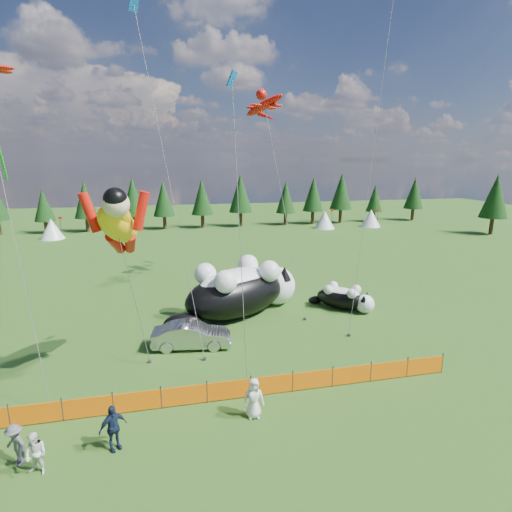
% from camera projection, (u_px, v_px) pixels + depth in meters
% --- Properties ---
extents(ground, '(160.00, 160.00, 0.00)m').
position_uv_depth(ground, '(221.00, 367.00, 21.01)').
color(ground, '#0D3609').
rests_on(ground, ground).
extents(safety_fence, '(22.06, 0.06, 1.10)m').
position_uv_depth(safety_fence, '(229.00, 390.00, 18.05)').
color(safety_fence, '#262626').
rests_on(safety_fence, ground).
extents(tree_line, '(90.00, 4.00, 8.00)m').
position_uv_depth(tree_line, '(182.00, 203.00, 62.78)').
color(tree_line, black).
rests_on(tree_line, ground).
extents(festival_tents, '(50.00, 3.20, 2.80)m').
position_uv_depth(festival_tents, '(257.00, 222.00, 60.97)').
color(festival_tents, white).
rests_on(festival_tents, ground).
extents(cat_large, '(9.93, 7.08, 3.88)m').
position_uv_depth(cat_large, '(242.00, 289.00, 27.86)').
color(cat_large, black).
rests_on(cat_large, ground).
extents(cat_small, '(4.05, 3.87, 1.80)m').
position_uv_depth(cat_small, '(344.00, 298.00, 29.09)').
color(cat_small, black).
rests_on(cat_small, ground).
extents(car, '(4.69, 2.17, 1.49)m').
position_uv_depth(car, '(192.00, 335.00, 23.11)').
color(car, '#B5B4B9').
rests_on(car, ground).
extents(spectator_b, '(0.89, 0.74, 1.59)m').
position_uv_depth(spectator_b, '(36.00, 454.00, 13.70)').
color(spectator_b, white).
rests_on(spectator_b, ground).
extents(spectator_c, '(1.20, 1.03, 1.83)m').
position_uv_depth(spectator_c, '(113.00, 428.00, 14.86)').
color(spectator_c, '#15213C').
rests_on(spectator_c, ground).
extents(spectator_d, '(1.12, 1.09, 1.59)m').
position_uv_depth(spectator_d, '(16.00, 445.00, 14.13)').
color(spectator_d, '#55555A').
rests_on(spectator_d, ground).
extents(spectator_e, '(0.91, 0.63, 1.77)m').
position_uv_depth(spectator_e, '(254.00, 398.00, 16.77)').
color(spectator_e, white).
rests_on(spectator_e, ground).
extents(superhero_kite, '(4.91, 5.22, 9.89)m').
position_uv_depth(superhero_kite, '(119.00, 225.00, 18.23)').
color(superhero_kite, yellow).
rests_on(superhero_kite, ground).
extents(gecko_kite, '(5.51, 11.89, 17.22)m').
position_uv_depth(gecko_kite, '(264.00, 105.00, 31.97)').
color(gecko_kite, red).
rests_on(gecko_kite, ground).
extents(diamond_kite_a, '(3.43, 6.88, 20.53)m').
position_uv_depth(diamond_kite_a, '(137.00, 23.00, 22.71)').
color(diamond_kite_a, '#0B58B1').
rests_on(diamond_kite_a, ground).
extents(diamond_kite_c, '(0.64, 2.29, 14.59)m').
position_uv_depth(diamond_kite_c, '(233.00, 101.00, 16.81)').
color(diamond_kite_c, '#0B58B1').
rests_on(diamond_kite_c, ground).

